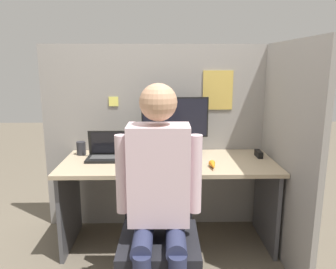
{
  "coord_description": "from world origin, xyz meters",
  "views": [
    {
      "loc": [
        -0.06,
        -2.13,
        1.46
      ],
      "look_at": [
        -0.01,
        0.17,
        0.96
      ],
      "focal_mm": 35.0,
      "sensor_mm": 36.0,
      "label": 1
    }
  ],
  "objects_px": {
    "paper_box": "(175,150)",
    "pen_cup": "(81,148)",
    "office_chair": "(159,222)",
    "person": "(159,189)",
    "monitor": "(175,119)",
    "laptop": "(111,154)",
    "stapler": "(259,154)",
    "carrot_toy": "(213,165)"
  },
  "relations": [
    {
      "from": "paper_box",
      "to": "monitor",
      "type": "height_order",
      "value": "monitor"
    },
    {
      "from": "office_chair",
      "to": "monitor",
      "type": "bearing_deg",
      "value": 80.98
    },
    {
      "from": "person",
      "to": "pen_cup",
      "type": "bearing_deg",
      "value": 123.73
    },
    {
      "from": "stapler",
      "to": "pen_cup",
      "type": "height_order",
      "value": "pen_cup"
    },
    {
      "from": "laptop",
      "to": "stapler",
      "type": "bearing_deg",
      "value": 1.52
    },
    {
      "from": "person",
      "to": "monitor",
      "type": "bearing_deg",
      "value": 82.51
    },
    {
      "from": "laptop",
      "to": "office_chair",
      "type": "bearing_deg",
      "value": -61.09
    },
    {
      "from": "stapler",
      "to": "office_chair",
      "type": "height_order",
      "value": "office_chair"
    },
    {
      "from": "person",
      "to": "paper_box",
      "type": "bearing_deg",
      "value": 82.49
    },
    {
      "from": "laptop",
      "to": "stapler",
      "type": "relative_size",
      "value": 3.05
    },
    {
      "from": "paper_box",
      "to": "stapler",
      "type": "xyz_separation_m",
      "value": [
        0.69,
        -0.09,
        -0.01
      ]
    },
    {
      "from": "paper_box",
      "to": "person",
      "type": "height_order",
      "value": "person"
    },
    {
      "from": "paper_box",
      "to": "laptop",
      "type": "relative_size",
      "value": 0.76
    },
    {
      "from": "paper_box",
      "to": "person",
      "type": "distance_m",
      "value": 0.98
    },
    {
      "from": "paper_box",
      "to": "pen_cup",
      "type": "relative_size",
      "value": 2.53
    },
    {
      "from": "paper_box",
      "to": "pen_cup",
      "type": "distance_m",
      "value": 0.78
    },
    {
      "from": "monitor",
      "to": "person",
      "type": "height_order",
      "value": "person"
    },
    {
      "from": "person",
      "to": "carrot_toy",
      "type": "bearing_deg",
      "value": 56.25
    },
    {
      "from": "paper_box",
      "to": "office_chair",
      "type": "distance_m",
      "value": 0.86
    },
    {
      "from": "paper_box",
      "to": "stapler",
      "type": "distance_m",
      "value": 0.69
    },
    {
      "from": "laptop",
      "to": "stapler",
      "type": "height_order",
      "value": "laptop"
    },
    {
      "from": "office_chair",
      "to": "person",
      "type": "relative_size",
      "value": 0.74
    },
    {
      "from": "person",
      "to": "pen_cup",
      "type": "distance_m",
      "value": 1.18
    },
    {
      "from": "office_chair",
      "to": "person",
      "type": "bearing_deg",
      "value": -89.04
    },
    {
      "from": "laptop",
      "to": "carrot_toy",
      "type": "distance_m",
      "value": 0.82
    },
    {
      "from": "laptop",
      "to": "carrot_toy",
      "type": "height_order",
      "value": "laptop"
    },
    {
      "from": "paper_box",
      "to": "office_chair",
      "type": "xyz_separation_m",
      "value": [
        -0.13,
        -0.82,
        -0.23
      ]
    },
    {
      "from": "laptop",
      "to": "person",
      "type": "relative_size",
      "value": 0.28
    },
    {
      "from": "laptop",
      "to": "office_chair",
      "type": "relative_size",
      "value": 0.37
    },
    {
      "from": "stapler",
      "to": "person",
      "type": "height_order",
      "value": "person"
    },
    {
      "from": "paper_box",
      "to": "carrot_toy",
      "type": "xyz_separation_m",
      "value": [
        0.26,
        -0.38,
        -0.01
      ]
    },
    {
      "from": "laptop",
      "to": "pen_cup",
      "type": "relative_size",
      "value": 3.35
    },
    {
      "from": "pen_cup",
      "to": "carrot_toy",
      "type": "bearing_deg",
      "value": -20.83
    },
    {
      "from": "person",
      "to": "stapler",
      "type": "bearing_deg",
      "value": 47.39
    },
    {
      "from": "paper_box",
      "to": "monitor",
      "type": "relative_size",
      "value": 0.52
    },
    {
      "from": "monitor",
      "to": "carrot_toy",
      "type": "distance_m",
      "value": 0.54
    },
    {
      "from": "paper_box",
      "to": "pen_cup",
      "type": "bearing_deg",
      "value": 178.98
    },
    {
      "from": "carrot_toy",
      "to": "person",
      "type": "xyz_separation_m",
      "value": [
        -0.39,
        -0.58,
        0.06
      ]
    },
    {
      "from": "office_chair",
      "to": "person",
      "type": "distance_m",
      "value": 0.31
    },
    {
      "from": "paper_box",
      "to": "monitor",
      "type": "distance_m",
      "value": 0.26
    },
    {
      "from": "monitor",
      "to": "stapler",
      "type": "relative_size",
      "value": 4.46
    },
    {
      "from": "paper_box",
      "to": "carrot_toy",
      "type": "distance_m",
      "value": 0.47
    }
  ]
}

